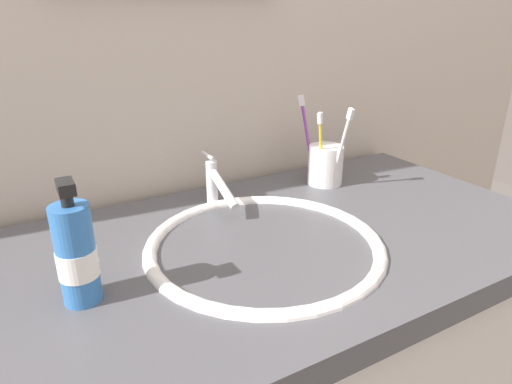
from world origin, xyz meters
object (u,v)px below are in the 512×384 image
object	(u,v)px
toothbrush_cup	(325,165)
toothbrush_purple	(307,133)
toothbrush_white	(342,143)
toothbrush_yellow	(321,144)
soap_dispenser	(76,255)
faucet	(216,184)

from	to	relation	value
toothbrush_cup	toothbrush_purple	size ratio (longest dim) A/B	0.46
toothbrush_cup	toothbrush_white	xyz separation A→B (m)	(0.00, -0.05, 0.06)
toothbrush_yellow	soap_dispenser	distance (m)	0.58
toothbrush_white	toothbrush_yellow	bearing A→B (deg)	127.98
faucet	soap_dispenser	size ratio (longest dim) A/B	0.82
toothbrush_white	toothbrush_purple	size ratio (longest dim) A/B	0.94
toothbrush_cup	soap_dispenser	distance (m)	0.61
toothbrush_white	soap_dispenser	distance (m)	0.60
faucet	toothbrush_purple	size ratio (longest dim) A/B	0.75
toothbrush_white	toothbrush_yellow	xyz separation A→B (m)	(-0.03, 0.04, -0.01)
toothbrush_cup	toothbrush_white	bearing A→B (deg)	-87.97
toothbrush_white	toothbrush_purple	xyz separation A→B (m)	(-0.03, 0.09, 0.01)
toothbrush_white	toothbrush_yellow	world-z (taller)	toothbrush_white
faucet	toothbrush_yellow	bearing A→B (deg)	-3.52
faucet	soap_dispenser	world-z (taller)	soap_dispenser
faucet	toothbrush_yellow	xyz separation A→B (m)	(0.25, -0.02, 0.05)
toothbrush_yellow	soap_dispenser	world-z (taller)	soap_dispenser
toothbrush_white	toothbrush_yellow	distance (m)	0.05
toothbrush_purple	soap_dispenser	bearing A→B (deg)	-156.39
toothbrush_cup	toothbrush_white	size ratio (longest dim) A/B	0.49
toothbrush_cup	soap_dispenser	xyz separation A→B (m)	(-0.58, -0.20, 0.03)
faucet	toothbrush_purple	xyz separation A→B (m)	(0.25, 0.04, 0.07)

